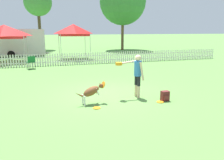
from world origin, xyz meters
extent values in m
plane|color=#5B8C42|center=(0.00, 0.00, 0.00)|extent=(240.00, 240.00, 0.00)
cylinder|color=beige|center=(1.09, -0.72, 0.23)|extent=(0.11, 0.11, 0.46)
cylinder|color=black|center=(1.09, -0.72, 0.65)|extent=(0.12, 0.12, 0.38)
cylinder|color=beige|center=(1.06, -0.52, 0.23)|extent=(0.11, 0.11, 0.46)
cylinder|color=black|center=(1.06, -0.52, 0.65)|extent=(0.12, 0.12, 0.38)
cylinder|color=#3372BF|center=(1.07, -0.62, 1.13)|extent=(0.32, 0.32, 0.58)
sphere|color=beige|center=(1.07, -0.62, 1.54)|extent=(0.23, 0.23, 0.23)
cylinder|color=beige|center=(1.16, -0.81, 1.05)|extent=(0.22, 0.15, 0.71)
cylinder|color=beige|center=(0.70, -0.47, 1.36)|extent=(0.71, 0.11, 0.14)
cylinder|color=orange|center=(0.35, -0.48, 1.29)|extent=(0.26, 0.26, 0.02)
cylinder|color=orange|center=(0.35, -0.48, 1.32)|extent=(0.26, 0.26, 0.02)
cylinder|color=orange|center=(0.35, -0.48, 1.34)|extent=(0.26, 0.26, 0.02)
cylinder|color=orange|center=(0.35, -0.48, 1.37)|extent=(0.26, 0.26, 0.02)
ellipsoid|color=brown|center=(-0.82, -0.91, 0.47)|extent=(0.72, 0.42, 0.49)
ellipsoid|color=white|center=(-0.82, -0.91, 0.41)|extent=(0.38, 0.23, 0.23)
sphere|color=brown|center=(-0.45, -0.86, 0.62)|extent=(0.17, 0.17, 0.17)
cone|color=brown|center=(-0.37, -0.84, 0.65)|extent=(0.16, 0.11, 0.13)
cylinder|color=orange|center=(-0.37, -0.84, 0.65)|extent=(0.16, 0.28, 0.25)
cone|color=brown|center=(-0.48, -0.81, 0.68)|extent=(0.05, 0.05, 0.08)
cone|color=brown|center=(-0.46, -0.91, 0.68)|extent=(0.05, 0.05, 0.08)
cylinder|color=white|center=(-1.12, -0.85, 0.18)|extent=(0.06, 0.06, 0.35)
cylinder|color=white|center=(-1.08, -1.07, 0.18)|extent=(0.06, 0.06, 0.35)
cylinder|color=white|center=(-0.64, -0.78, 0.45)|extent=(0.17, 0.08, 0.28)
cylinder|color=white|center=(-0.61, -0.98, 0.45)|extent=(0.17, 0.08, 0.28)
cone|color=brown|center=(-1.28, -0.99, 0.40)|extent=(0.31, 0.12, 0.21)
cylinder|color=orange|center=(-0.75, -1.42, 0.01)|extent=(0.26, 0.26, 0.02)
cylinder|color=orange|center=(1.61, -1.48, 0.01)|extent=(0.26, 0.26, 0.02)
cube|color=maroon|center=(1.87, -1.36, 0.19)|extent=(0.29, 0.20, 0.37)
cube|color=maroon|center=(1.87, -1.48, 0.15)|extent=(0.20, 0.04, 0.19)
cube|color=silver|center=(0.00, 8.37, 0.27)|extent=(25.19, 0.04, 0.06)
cube|color=silver|center=(0.00, 8.37, 0.64)|extent=(25.19, 0.04, 0.06)
cube|color=silver|center=(-5.18, 8.37, 0.45)|extent=(0.09, 0.02, 0.89)
cube|color=silver|center=(-5.00, 8.37, 0.45)|extent=(0.09, 0.02, 0.89)
cube|color=silver|center=(-4.82, 8.37, 0.45)|extent=(0.09, 0.02, 0.89)
cube|color=silver|center=(-4.64, 8.37, 0.45)|extent=(0.09, 0.02, 0.89)
cube|color=silver|center=(-4.47, 8.37, 0.45)|extent=(0.09, 0.02, 0.89)
cube|color=silver|center=(-4.29, 8.37, 0.45)|extent=(0.09, 0.02, 0.89)
cube|color=silver|center=(-4.11, 8.37, 0.45)|extent=(0.09, 0.02, 0.89)
cube|color=silver|center=(-3.93, 8.37, 0.45)|extent=(0.09, 0.02, 0.89)
cube|color=silver|center=(-3.75, 8.37, 0.45)|extent=(0.09, 0.02, 0.89)
cube|color=silver|center=(-3.57, 8.37, 0.45)|extent=(0.09, 0.02, 0.89)
cube|color=silver|center=(-3.39, 8.37, 0.45)|extent=(0.09, 0.02, 0.89)
cube|color=silver|center=(-3.22, 8.37, 0.45)|extent=(0.09, 0.02, 0.89)
cube|color=silver|center=(-3.04, 8.37, 0.45)|extent=(0.09, 0.02, 0.89)
cube|color=silver|center=(-2.86, 8.37, 0.45)|extent=(0.09, 0.02, 0.89)
cube|color=silver|center=(-2.68, 8.37, 0.45)|extent=(0.09, 0.02, 0.89)
cube|color=silver|center=(-2.50, 8.37, 0.45)|extent=(0.09, 0.02, 0.89)
cube|color=silver|center=(-2.32, 8.37, 0.45)|extent=(0.09, 0.02, 0.89)
cube|color=silver|center=(-2.14, 8.37, 0.45)|extent=(0.09, 0.02, 0.89)
cube|color=silver|center=(-1.96, 8.37, 0.45)|extent=(0.09, 0.02, 0.89)
cube|color=silver|center=(-1.79, 8.37, 0.45)|extent=(0.09, 0.02, 0.89)
cube|color=silver|center=(-1.61, 8.37, 0.45)|extent=(0.09, 0.02, 0.89)
cube|color=silver|center=(-1.43, 8.37, 0.45)|extent=(0.09, 0.02, 0.89)
cube|color=silver|center=(-1.25, 8.37, 0.45)|extent=(0.09, 0.02, 0.89)
cube|color=silver|center=(-1.07, 8.37, 0.45)|extent=(0.09, 0.02, 0.89)
cube|color=silver|center=(-0.89, 8.37, 0.45)|extent=(0.09, 0.02, 0.89)
cube|color=silver|center=(-0.71, 8.37, 0.45)|extent=(0.09, 0.02, 0.89)
cube|color=silver|center=(-0.54, 8.37, 0.45)|extent=(0.09, 0.02, 0.89)
cube|color=silver|center=(-0.36, 8.37, 0.45)|extent=(0.09, 0.02, 0.89)
cube|color=silver|center=(-0.18, 8.37, 0.45)|extent=(0.09, 0.02, 0.89)
cube|color=silver|center=(0.00, 8.37, 0.45)|extent=(0.09, 0.02, 0.89)
cube|color=silver|center=(0.18, 8.37, 0.45)|extent=(0.09, 0.02, 0.89)
cube|color=silver|center=(0.36, 8.37, 0.45)|extent=(0.09, 0.02, 0.89)
cube|color=silver|center=(0.54, 8.37, 0.45)|extent=(0.09, 0.02, 0.89)
cube|color=silver|center=(0.71, 8.37, 0.45)|extent=(0.09, 0.02, 0.89)
cube|color=silver|center=(0.89, 8.37, 0.45)|extent=(0.09, 0.02, 0.89)
cube|color=silver|center=(1.07, 8.37, 0.45)|extent=(0.09, 0.02, 0.89)
cube|color=silver|center=(1.25, 8.37, 0.45)|extent=(0.09, 0.02, 0.89)
cube|color=silver|center=(1.43, 8.37, 0.45)|extent=(0.09, 0.02, 0.89)
cube|color=silver|center=(1.61, 8.37, 0.45)|extent=(0.09, 0.02, 0.89)
cube|color=silver|center=(1.79, 8.37, 0.45)|extent=(0.09, 0.02, 0.89)
cube|color=silver|center=(1.96, 8.37, 0.45)|extent=(0.09, 0.02, 0.89)
cube|color=silver|center=(2.14, 8.37, 0.45)|extent=(0.09, 0.02, 0.89)
cube|color=silver|center=(2.32, 8.37, 0.45)|extent=(0.09, 0.02, 0.89)
cube|color=silver|center=(2.50, 8.37, 0.45)|extent=(0.09, 0.02, 0.89)
cube|color=silver|center=(2.68, 8.37, 0.45)|extent=(0.09, 0.02, 0.89)
cube|color=silver|center=(2.86, 8.37, 0.45)|extent=(0.09, 0.02, 0.89)
cube|color=silver|center=(3.04, 8.37, 0.45)|extent=(0.09, 0.02, 0.89)
cube|color=silver|center=(3.22, 8.37, 0.45)|extent=(0.09, 0.02, 0.89)
cube|color=silver|center=(3.39, 8.37, 0.45)|extent=(0.09, 0.02, 0.89)
cube|color=silver|center=(3.57, 8.37, 0.45)|extent=(0.09, 0.02, 0.89)
cube|color=silver|center=(3.75, 8.37, 0.45)|extent=(0.09, 0.02, 0.89)
cube|color=silver|center=(3.93, 8.37, 0.45)|extent=(0.09, 0.02, 0.89)
cube|color=silver|center=(4.11, 8.37, 0.45)|extent=(0.09, 0.02, 0.89)
cube|color=silver|center=(4.29, 8.37, 0.45)|extent=(0.09, 0.02, 0.89)
cube|color=silver|center=(4.47, 8.37, 0.45)|extent=(0.09, 0.02, 0.89)
cube|color=silver|center=(4.64, 8.37, 0.45)|extent=(0.09, 0.02, 0.89)
cube|color=silver|center=(4.82, 8.37, 0.45)|extent=(0.09, 0.02, 0.89)
cube|color=silver|center=(5.00, 8.37, 0.45)|extent=(0.09, 0.02, 0.89)
cube|color=silver|center=(5.18, 8.37, 0.45)|extent=(0.09, 0.02, 0.89)
cube|color=silver|center=(5.36, 8.37, 0.45)|extent=(0.09, 0.02, 0.89)
cube|color=silver|center=(5.54, 8.37, 0.45)|extent=(0.09, 0.02, 0.89)
cube|color=silver|center=(5.72, 8.37, 0.45)|extent=(0.09, 0.02, 0.89)
cube|color=silver|center=(5.89, 8.37, 0.45)|extent=(0.09, 0.02, 0.89)
cube|color=silver|center=(6.07, 8.37, 0.45)|extent=(0.09, 0.02, 0.89)
cube|color=silver|center=(6.25, 8.37, 0.45)|extent=(0.09, 0.02, 0.89)
cube|color=silver|center=(6.43, 8.37, 0.45)|extent=(0.09, 0.02, 0.89)
cube|color=silver|center=(6.61, 8.37, 0.45)|extent=(0.09, 0.02, 0.89)
cube|color=silver|center=(6.79, 8.37, 0.45)|extent=(0.09, 0.02, 0.89)
cube|color=silver|center=(6.97, 8.37, 0.45)|extent=(0.09, 0.02, 0.89)
cube|color=silver|center=(7.15, 8.37, 0.45)|extent=(0.09, 0.02, 0.89)
cube|color=silver|center=(7.32, 8.37, 0.45)|extent=(0.09, 0.02, 0.89)
cube|color=silver|center=(7.50, 8.37, 0.45)|extent=(0.09, 0.02, 0.89)
cube|color=silver|center=(7.68, 8.37, 0.45)|extent=(0.09, 0.02, 0.89)
cube|color=silver|center=(7.86, 8.37, 0.45)|extent=(0.09, 0.02, 0.89)
cube|color=silver|center=(8.04, 8.37, 0.45)|extent=(0.09, 0.02, 0.89)
cube|color=silver|center=(8.22, 8.37, 0.45)|extent=(0.09, 0.02, 0.89)
cube|color=silver|center=(8.40, 8.37, 0.45)|extent=(0.09, 0.02, 0.89)
cube|color=silver|center=(8.57, 8.37, 0.45)|extent=(0.09, 0.02, 0.89)
cube|color=silver|center=(8.75, 8.37, 0.45)|extent=(0.09, 0.02, 0.89)
cube|color=silver|center=(8.93, 8.37, 0.45)|extent=(0.09, 0.02, 0.89)
cube|color=silver|center=(9.11, 8.37, 0.45)|extent=(0.09, 0.02, 0.89)
cube|color=silver|center=(9.29, 8.37, 0.45)|extent=(0.09, 0.02, 0.89)
cube|color=silver|center=(9.47, 8.37, 0.45)|extent=(0.09, 0.02, 0.89)
cube|color=silver|center=(9.65, 8.37, 0.45)|extent=(0.09, 0.02, 0.89)
cube|color=silver|center=(9.82, 8.37, 0.45)|extent=(0.09, 0.02, 0.89)
cube|color=silver|center=(10.00, 8.37, 0.45)|extent=(0.09, 0.02, 0.89)
cube|color=silver|center=(10.18, 8.37, 0.45)|extent=(0.09, 0.02, 0.89)
cube|color=silver|center=(10.36, 8.37, 0.45)|extent=(0.09, 0.02, 0.89)
cube|color=silver|center=(10.54, 8.37, 0.45)|extent=(0.09, 0.02, 0.89)
cube|color=silver|center=(10.72, 8.37, 0.45)|extent=(0.09, 0.02, 0.89)
cube|color=silver|center=(10.90, 8.37, 0.45)|extent=(0.09, 0.02, 0.89)
cube|color=silver|center=(11.08, 8.37, 0.45)|extent=(0.09, 0.02, 0.89)
cube|color=silver|center=(11.25, 8.37, 0.45)|extent=(0.09, 0.02, 0.89)
cube|color=silver|center=(11.43, 8.37, 0.45)|extent=(0.09, 0.02, 0.89)
cube|color=silver|center=(11.61, 8.37, 0.45)|extent=(0.09, 0.02, 0.89)
cube|color=silver|center=(11.79, 8.37, 0.45)|extent=(0.09, 0.02, 0.89)
cube|color=silver|center=(11.97, 8.37, 0.45)|extent=(0.09, 0.02, 0.89)
cube|color=silver|center=(12.15, 8.37, 0.45)|extent=(0.09, 0.02, 0.89)
cube|color=silver|center=(12.33, 8.37, 0.45)|extent=(0.09, 0.02, 0.89)
cube|color=silver|center=(12.50, 8.37, 0.45)|extent=(0.09, 0.02, 0.89)
cylinder|color=#333338|center=(-3.16, 7.74, 0.22)|extent=(0.02, 0.02, 0.45)
cylinder|color=#333338|center=(-3.55, 7.59, 0.22)|extent=(0.02, 0.02, 0.45)
cylinder|color=#333338|center=(-3.01, 7.34, 0.22)|extent=(0.02, 0.02, 0.45)
cylinder|color=#333338|center=(-3.40, 7.19, 0.22)|extent=(0.02, 0.02, 0.45)
cube|color=#19662D|center=(-3.28, 7.47, 0.45)|extent=(0.64, 0.64, 0.03)
cube|color=#19662D|center=(-3.20, 7.26, 0.66)|extent=(0.49, 0.26, 0.42)
cylinder|color=#B2B2B2|center=(-3.81, 10.09, 1.06)|extent=(0.04, 0.04, 2.11)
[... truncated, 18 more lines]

